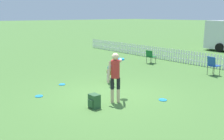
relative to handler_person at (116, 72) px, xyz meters
name	(u,v)px	position (x,y,z in m)	size (l,w,h in m)	color
ground_plane	(111,96)	(-0.58, 0.30, -1.03)	(240.00, 240.00, 0.00)	#4C7A38
handler_person	(116,72)	(0.00, 0.00, 0.00)	(0.75, 1.04, 1.64)	beige
leaping_dog	(110,71)	(-1.98, 1.39, -0.54)	(1.06, 0.82, 0.86)	olive
frisbee_near_handler	(62,84)	(-2.99, -0.35, -1.02)	(0.27, 0.27, 0.02)	#1E8CD8
frisbee_near_dog	(39,96)	(-2.16, -1.71, -1.02)	(0.27, 0.27, 0.02)	#1E8CD8
frisbee_midfield	(163,100)	(0.90, 1.34, -1.02)	(0.27, 0.27, 0.02)	#1E8CD8
backpack_on_grass	(94,101)	(-0.02, -0.85, -0.81)	(0.34, 0.30, 0.44)	#2D5633
picket_fence	(216,61)	(-0.58, 7.57, -0.64)	(22.74, 0.04, 0.77)	white
folding_chair_center	(213,64)	(0.13, 5.93, -0.48)	(0.55, 0.56, 0.91)	#333338
folding_chair_green_right	(150,56)	(-3.76, 5.91, -0.56)	(0.49, 0.51, 0.79)	#333338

